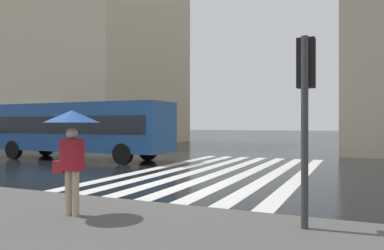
# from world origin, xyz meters

# --- Properties ---
(ground_plane) EXTENTS (220.00, 220.00, 0.00)m
(ground_plane) POSITION_xyz_m (0.00, 0.00, 0.00)
(ground_plane) COLOR black
(zebra_crossing) EXTENTS (13.00, 6.50, 0.01)m
(zebra_crossing) POSITION_xyz_m (4.00, -0.32, 0.00)
(zebra_crossing) COLOR silver
(zebra_crossing) RESTS_ON ground_plane
(haussmann_block_mid) EXTENTS (16.56, 28.62, 24.79)m
(haussmann_block_mid) POSITION_xyz_m (20.17, 26.34, 12.13)
(haussmann_block_mid) COLOR beige
(haussmann_block_mid) RESTS_ON ground_plane
(traffic_signal_post) EXTENTS (0.44, 0.30, 3.21)m
(traffic_signal_post) POSITION_xyz_m (-3.71, -4.38, 2.47)
(traffic_signal_post) COLOR #333338
(traffic_signal_post) RESTS_ON sidewalk_pavement
(city_bus) EXTENTS (2.60, 11.00, 3.00)m
(city_bus) POSITION_xyz_m (5.50, 8.73, 1.76)
(city_bus) COLOR navy
(city_bus) RESTS_ON ground_plane
(pedestrian_with_floral_umbrella) EXTENTS (1.04, 1.04, 2.00)m
(pedestrian_with_floral_umbrella) POSITION_xyz_m (-4.74, -0.22, 1.76)
(pedestrian_with_floral_umbrella) COLOR maroon
(pedestrian_with_floral_umbrella) RESTS_ON sidewalk_pavement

